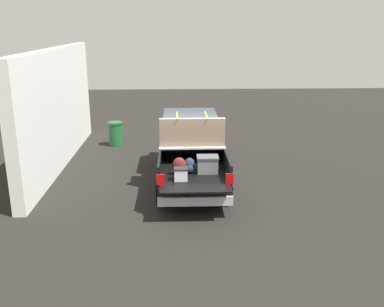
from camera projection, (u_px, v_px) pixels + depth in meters
ground_plane at (191, 181)px, 13.66m from camera, size 40.00×40.00×0.00m
pickup_truck at (191, 148)px, 13.74m from camera, size 6.05×2.06×2.23m
building_facade at (58, 108)px, 14.82m from camera, size 8.99×0.36×4.02m
trash_can at (116, 134)px, 17.52m from camera, size 0.60×0.60×0.98m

